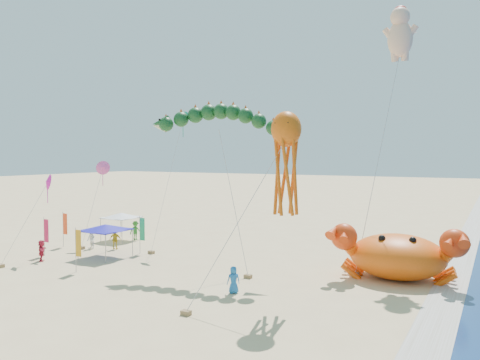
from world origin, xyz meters
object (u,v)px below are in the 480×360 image
object	(u,v)px
octopus_kite	(286,156)
canopy_blue	(105,227)
dragon_kite	(217,123)
cherub_kite	(400,33)
canopy_white	(121,215)
crab_inflatable	(397,255)

from	to	relation	value
octopus_kite	canopy_blue	bearing A→B (deg)	168.30
dragon_kite	canopy_blue	distance (m)	12.87
canopy_blue	octopus_kite	bearing A→B (deg)	-11.70
dragon_kite	cherub_kite	xyz separation A→B (m)	(11.16, 8.40, 6.98)
canopy_blue	canopy_white	size ratio (longest dim) A/B	1.09
octopus_kite	crab_inflatable	bearing A→B (deg)	60.69
cherub_kite	octopus_kite	bearing A→B (deg)	-104.75
octopus_kite	canopy_white	size ratio (longest dim) A/B	3.26
cherub_kite	canopy_blue	size ratio (longest dim) A/B	5.45
canopy_blue	canopy_white	bearing A→B (deg)	124.00
canopy_white	dragon_kite	bearing A→B (deg)	-19.29
crab_inflatable	dragon_kite	world-z (taller)	dragon_kite
crab_inflatable	dragon_kite	bearing A→B (deg)	-165.68
crab_inflatable	octopus_kite	size ratio (longest dim) A/B	0.80
crab_inflatable	dragon_kite	distance (m)	15.46
crab_inflatable	cherub_kite	distance (m)	16.83
cherub_kite	canopy_blue	world-z (taller)	cherub_kite
cherub_kite	canopy_white	world-z (taller)	cherub_kite
crab_inflatable	cherub_kite	size ratio (longest dim) A/B	0.44
octopus_kite	canopy_blue	xyz separation A→B (m)	(-17.45, 3.62, -5.84)
cherub_kite	octopus_kite	distance (m)	16.73
cherub_kite	octopus_kite	xyz separation A→B (m)	(-3.54, -13.44, -9.32)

